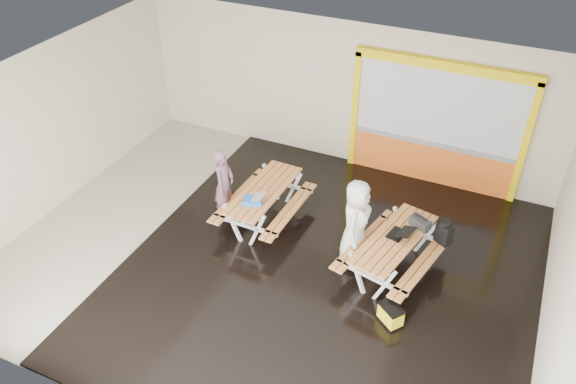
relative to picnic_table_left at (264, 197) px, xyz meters
The scene contains 14 objects.
room 1.57m from the picnic_table_left, 59.32° to the right, with size 10.02×8.02×3.52m.
deck 2.16m from the picnic_table_left, 27.98° to the right, with size 7.50×7.98×0.05m, color black.
kiosk 4.14m from the picnic_table_left, 46.87° to the left, with size 3.88×0.16×3.00m.
picnic_table_left is the anchor object (origin of this frame).
picnic_table_right 2.90m from the picnic_table_left, ahead, with size 1.87×2.40×0.86m.
person_left 0.87m from the picnic_table_left, 163.75° to the right, with size 0.60×0.39×1.64m, color #714E63.
person_right 2.11m from the picnic_table_left, ahead, with size 0.86×0.56×1.75m, color white.
laptop_left 0.51m from the picnic_table_left, 90.48° to the right, with size 0.42×0.39×0.17m.
laptop_right 2.96m from the picnic_table_left, ahead, with size 0.52×0.48×0.19m.
blue_pouch 0.57m from the picnic_table_left, 89.28° to the right, with size 0.37×0.26×0.11m, color blue.
toolbox 3.21m from the picnic_table_left, ahead, with size 0.44×0.36×0.23m.
backpack 3.66m from the picnic_table_left, ahead, with size 0.36×0.33×0.51m.
dark_case 2.28m from the picnic_table_left, 13.68° to the right, with size 0.44×0.33×0.16m, color black.
fluke_bag 3.64m from the picnic_table_left, 27.07° to the right, with size 0.52×0.49×0.37m.
Camera 1 is at (3.86, -7.54, 7.64)m, focal length 35.82 mm.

